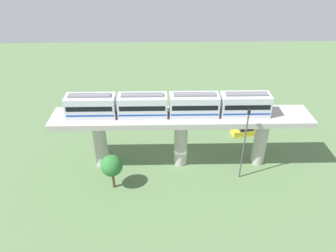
% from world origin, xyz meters
% --- Properties ---
extents(ground_plane, '(120.00, 120.00, 0.00)m').
position_xyz_m(ground_plane, '(0.00, 0.00, 0.00)').
color(ground_plane, '#5B7A4C').
extents(viaduct, '(5.20, 35.80, 8.35)m').
position_xyz_m(viaduct, '(0.00, 0.00, 6.47)').
color(viaduct, '#B7B2AA').
rests_on(viaduct, ground).
extents(train, '(2.64, 27.45, 3.24)m').
position_xyz_m(train, '(0.00, -1.80, 9.88)').
color(train, silver).
rests_on(train, viaduct).
extents(parked_car_blue, '(2.28, 4.38, 1.76)m').
position_xyz_m(parked_car_blue, '(-12.57, 6.77, 0.74)').
color(parked_car_blue, '#284CB7').
rests_on(parked_car_blue, ground).
extents(parked_car_yellow, '(2.43, 4.43, 1.76)m').
position_xyz_m(parked_car_yellow, '(-7.64, 11.42, 0.74)').
color(parked_car_yellow, yellow).
rests_on(parked_car_yellow, ground).
extents(tree_near_viaduct, '(2.91, 2.91, 5.18)m').
position_xyz_m(tree_near_viaduct, '(5.09, -9.36, 3.69)').
color(tree_near_viaduct, brown).
rests_on(tree_near_viaduct, ground).
extents(signal_post, '(0.44, 0.28, 10.95)m').
position_xyz_m(signal_post, '(3.40, 8.24, 6.00)').
color(signal_post, '#4C4C51').
rests_on(signal_post, ground).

